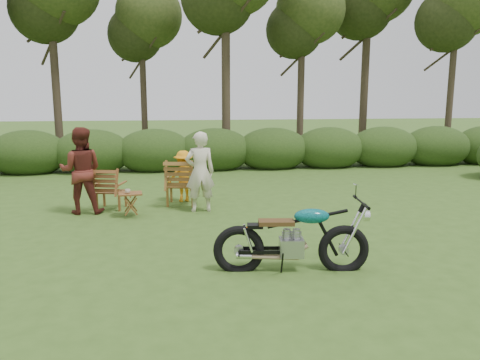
{
  "coord_description": "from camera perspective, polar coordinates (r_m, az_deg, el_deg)",
  "views": [
    {
      "loc": [
        -1.25,
        -6.67,
        2.5
      ],
      "look_at": [
        -0.09,
        1.96,
        0.9
      ],
      "focal_mm": 35.0,
      "sensor_mm": 36.0,
      "label": 1
    }
  ],
  "objects": [
    {
      "name": "side_table",
      "position": [
        9.93,
        -13.18,
        -2.96
      ],
      "size": [
        0.53,
        0.46,
        0.5
      ],
      "primitive_type": null,
      "rotation": [
        0.0,
        0.0,
        0.11
      ],
      "color": "brown",
      "rests_on": "ground"
    },
    {
      "name": "lawn_chair_left",
      "position": [
        10.78,
        -15.34,
        -3.38
      ],
      "size": [
        0.76,
        0.76,
        0.93
      ],
      "primitive_type": null,
      "rotation": [
        0.0,
        0.0,
        2.91
      ],
      "color": "brown",
      "rests_on": "ground"
    },
    {
      "name": "child",
      "position": [
        11.18,
        -6.83,
        -2.58
      ],
      "size": [
        0.84,
        0.57,
        1.21
      ],
      "primitive_type": "imported",
      "rotation": [
        0.0,
        0.0,
        3.31
      ],
      "color": "orange",
      "rests_on": "ground"
    },
    {
      "name": "adult_a",
      "position": [
        10.2,
        -4.82,
        -3.81
      ],
      "size": [
        0.67,
        0.48,
        1.73
      ],
      "primitive_type": "imported",
      "rotation": [
        0.0,
        0.0,
        3.25
      ],
      "color": "beige",
      "rests_on": "ground"
    },
    {
      "name": "ground",
      "position": [
        7.23,
        2.81,
        -9.83
      ],
      "size": [
        80.0,
        80.0,
        0.0
      ],
      "primitive_type": "plane",
      "color": "#344F1A",
      "rests_on": "ground"
    },
    {
      "name": "adult_b",
      "position": [
        10.58,
        -18.53,
        -3.81
      ],
      "size": [
        0.9,
        0.7,
        1.83
      ],
      "primitive_type": "imported",
      "rotation": [
        0.0,
        0.0,
        3.13
      ],
      "color": "#5B211A",
      "rests_on": "ground"
    },
    {
      "name": "tree_line",
      "position": [
        16.55,
        -1.64,
        14.94
      ],
      "size": [
        22.52,
        11.62,
        8.14
      ],
      "color": "#33271C",
      "rests_on": "ground"
    },
    {
      "name": "cup",
      "position": [
        9.84,
        -13.55,
        -1.33
      ],
      "size": [
        0.13,
        0.13,
        0.09
      ],
      "primitive_type": "imported",
      "rotation": [
        0.0,
        0.0,
        -0.19
      ],
      "color": "#C3B3A0",
      "rests_on": "side_table"
    },
    {
      "name": "motorcycle",
      "position": [
        6.91,
        6.22,
        -10.84
      ],
      "size": [
        2.19,
        1.05,
        1.2
      ],
      "primitive_type": null,
      "rotation": [
        0.0,
        0.0,
        -0.12
      ],
      "color": "#0B989A",
      "rests_on": "ground"
    },
    {
      "name": "lawn_chair_right",
      "position": [
        10.86,
        -7.1,
        -2.97
      ],
      "size": [
        0.83,
        0.83,
        1.05
      ],
      "primitive_type": null,
      "rotation": [
        0.0,
        0.0,
        2.98
      ],
      "color": "brown",
      "rests_on": "ground"
    }
  ]
}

